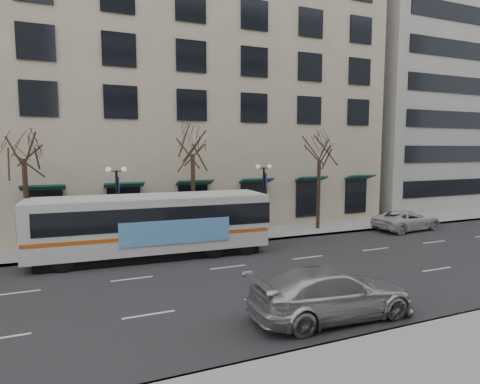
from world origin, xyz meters
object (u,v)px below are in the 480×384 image
tree_far_right (319,147)px  lamp_post_right (264,196)px  silver_car (332,293)px  lamp_post_left (117,204)px  city_bus (154,224)px  tree_far_left (23,142)px  tree_far_mid (193,140)px  white_pickup (407,220)px

tree_far_right → lamp_post_right: size_ratio=1.55×
lamp_post_right → silver_car: lamp_post_right is taller
lamp_post_left → city_bus: size_ratio=0.38×
tree_far_left → lamp_post_left: bearing=-6.8°
silver_car → city_bus: bearing=24.7°
tree_far_mid → lamp_post_right: 6.41m
tree_far_mid → lamp_post_left: bearing=-173.1°
tree_far_left → tree_far_mid: 10.00m
white_pickup → silver_car: bearing=121.7°
white_pickup → city_bus: bearing=86.1°
lamp_post_right → city_bus: size_ratio=0.38×
city_bus → lamp_post_left: bearing=128.8°
city_bus → white_pickup: 19.74m
tree_far_right → silver_car: (-8.67, -13.93, -5.49)m
tree_far_left → lamp_post_right: size_ratio=1.60×
silver_car → white_pickup: (15.13, 11.33, -0.15)m
tree_far_mid → tree_far_right: tree_far_mid is taller
tree_far_right → silver_car: tree_far_right is taller
tree_far_left → silver_car: bearing=-50.9°
lamp_post_right → tree_far_left: bearing=177.7°
tree_far_mid → lamp_post_right: bearing=-6.8°
lamp_post_left → white_pickup: 21.65m
tree_far_mid → city_bus: (-3.25, -3.01, -4.91)m
city_bus → silver_car: city_bus is taller
tree_far_mid → tree_far_right: 10.01m
tree_far_left → silver_car: 18.86m
lamp_post_left → city_bus: 3.12m
tree_far_left → white_pickup: bearing=-5.6°
lamp_post_left → tree_far_right: bearing=2.3°
city_bus → silver_car: size_ratio=2.12×
tree_far_mid → tree_far_right: size_ratio=1.06×
tree_far_left → lamp_post_right: (15.01, -0.60, -3.75)m
tree_far_mid → lamp_post_left: (-4.99, -0.60, -3.96)m
lamp_post_right → white_pickup: 11.82m
tree_far_left → city_bus: (6.75, -3.01, -4.70)m
lamp_post_left → lamp_post_right: same height
tree_far_right → tree_far_left: bearing=180.0°
tree_far_right → city_bus: size_ratio=0.59×
lamp_post_left → city_bus: bearing=-54.1°
lamp_post_left → lamp_post_right: size_ratio=1.00×
tree_far_right → white_pickup: (6.45, -2.60, -5.64)m
tree_far_left → city_bus: tree_far_left is taller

